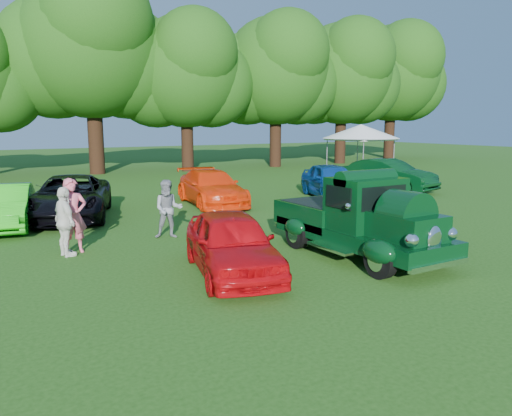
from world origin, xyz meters
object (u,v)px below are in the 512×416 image
back_car_black (70,197)px  canopy_tent (361,132)px  back_car_green (388,175)px  spectator_grey (168,209)px  red_convertible (232,243)px  back_car_orange (211,188)px  hero_pickup (358,222)px  back_car_lime (6,207)px  spectator_white (65,222)px  spectator_pink (73,216)px  back_car_blue (331,181)px

back_car_black → canopy_tent: canopy_tent is taller
back_car_green → spectator_grey: 13.42m
red_convertible → back_car_green: bearing=47.0°
back_car_orange → back_car_green: size_ratio=1.02×
back_car_black → back_car_green: (14.59, -0.36, 0.03)m
hero_pickup → back_car_lime: hero_pickup is taller
back_car_black → back_car_orange: back_car_black is taller
spectator_white → canopy_tent: size_ratio=0.36×
spectator_pink → spectator_grey: spectator_pink is taller
hero_pickup → spectator_white: size_ratio=2.91×
spectator_white → canopy_tent: 19.25m
back_car_lime → back_car_blue: size_ratio=0.93×
spectator_pink → back_car_orange: bearing=37.5°
red_convertible → back_car_blue: back_car_blue is taller
spectator_pink → back_car_blue: bearing=17.9°
spectator_grey → canopy_tent: size_ratio=0.35×
red_convertible → back_car_orange: back_car_orange is taller
back_car_blue → spectator_pink: spectator_pink is taller
back_car_blue → spectator_white: 12.58m
red_convertible → back_car_orange: 9.44m
hero_pickup → back_car_blue: 9.69m
canopy_tent → red_convertible: bearing=-140.5°
red_convertible → back_car_orange: size_ratio=0.85×
spectator_pink → back_car_black: bearing=79.0°
spectator_white → canopy_tent: (17.18, 8.47, 1.90)m
spectator_white → back_car_orange: bearing=-62.2°
canopy_tent → back_car_blue: bearing=-142.5°
hero_pickup → back_car_black: bearing=120.6°
back_car_lime → spectator_pink: size_ratio=2.17×
hero_pickup → spectator_grey: 5.35m
back_car_lime → spectator_white: bearing=-66.5°
back_car_blue → back_car_green: bearing=26.1°
red_convertible → spectator_pink: (-2.57, 3.62, 0.26)m
back_car_orange → canopy_tent: 11.33m
back_car_black → back_car_blue: (10.75, -0.79, 0.02)m
red_convertible → back_car_lime: red_convertible is taller
hero_pickup → back_car_green: 12.60m
back_car_green → back_car_orange: bearing=163.8°
canopy_tent → hero_pickup: bearing=-132.3°
back_car_lime → spectator_pink: bearing=-62.6°
red_convertible → back_car_green: 15.19m
back_car_black → red_convertible: bearing=-60.5°
hero_pickup → red_convertible: (-3.40, 0.21, -0.16)m
spectator_grey → canopy_tent: (14.30, 7.85, 1.93)m
red_convertible → back_car_orange: (3.68, 8.69, 0.00)m
back_car_black → spectator_white: spectator_white is taller
red_convertible → hero_pickup: bearing=11.0°
spectator_pink → back_car_green: bearing=14.8°
spectator_pink → back_car_lime: bearing=105.0°
hero_pickup → spectator_grey: bearing=128.4°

